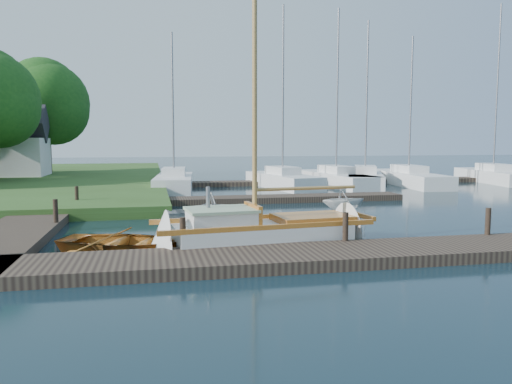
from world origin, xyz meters
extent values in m
plane|color=black|center=(0.00, 0.00, 0.00)|extent=(160.00, 160.00, 0.00)
cube|color=black|center=(0.00, -6.00, 0.15)|extent=(18.00, 2.20, 0.30)
cube|color=black|center=(-8.00, 2.00, 0.15)|extent=(2.20, 18.00, 0.30)
cube|color=black|center=(2.00, 6.50, 0.15)|extent=(14.00, 1.60, 0.30)
cube|color=black|center=(10.00, 16.00, 0.15)|extent=(30.00, 1.60, 0.30)
cylinder|color=black|center=(-3.00, -5.00, 0.70)|extent=(0.16, 0.16, 0.80)
cylinder|color=black|center=(1.50, -5.00, 0.70)|extent=(0.16, 0.16, 0.80)
cylinder|color=black|center=(6.00, -5.00, 0.70)|extent=(0.16, 0.16, 0.80)
cylinder|color=black|center=(-7.00, 0.00, 0.70)|extent=(0.16, 0.16, 0.80)
cylinder|color=black|center=(-7.00, 5.00, 0.70)|extent=(0.16, 0.16, 0.80)
cube|color=silver|center=(-0.68, -3.98, 0.23)|extent=(5.18, 2.50, 0.90)
cone|color=silver|center=(2.35, -3.66, 0.23)|extent=(1.49, 2.08, 1.96)
cone|color=silver|center=(-3.61, -4.28, 0.23)|extent=(1.20, 2.05, 1.96)
cube|color=#9B4D19|center=(-0.78, -3.04, 0.74)|extent=(6.18, 0.76, 0.14)
cube|color=#9B4D19|center=(-0.58, -4.91, 0.74)|extent=(6.18, 0.76, 0.14)
cube|color=#9B4D19|center=(2.70, -3.63, 0.74)|extent=(0.23, 1.11, 0.14)
cube|color=silver|center=(-1.87, -4.10, 0.90)|extent=(1.93, 1.58, 0.44)
cube|color=#9DB792|center=(-1.87, -4.10, 1.15)|extent=(2.04, 1.69, 0.08)
cube|color=#9B4D19|center=(-0.93, -4.00, 0.98)|extent=(0.26, 1.40, 0.60)
cylinder|color=slate|center=(-2.20, -3.83, 1.48)|extent=(0.12, 0.12, 0.60)
cube|color=#9B4D19|center=(0.91, -3.81, 0.78)|extent=(2.34, 1.72, 0.20)
cylinder|color=olive|center=(-0.88, -4.00, 4.88)|extent=(0.14, 0.14, 8.40)
cylinder|color=olive|center=(0.71, -3.83, 1.68)|extent=(3.19, 0.43, 0.10)
imported|color=#9B4D19|center=(-4.58, -3.76, 0.37)|extent=(4.31, 3.74, 0.75)
imported|color=silver|center=(-1.51, 1.61, 0.36)|extent=(3.66, 2.74, 0.72)
imported|color=silver|center=(-1.32, 1.85, 0.57)|extent=(2.26, 1.97, 1.15)
imported|color=silver|center=(4.70, 3.14, 0.55)|extent=(2.25, 2.00, 1.09)
cube|color=silver|center=(-2.38, 13.88, 0.45)|extent=(2.88, 7.75, 0.90)
cube|color=silver|center=(-2.38, 13.88, 1.15)|extent=(1.64, 2.77, 0.50)
cylinder|color=slate|center=(-2.38, 13.88, 5.32)|extent=(0.12, 0.12, 8.83)
cube|color=silver|center=(4.71, 13.88, 0.45)|extent=(3.56, 8.09, 0.90)
cube|color=silver|center=(4.71, 13.88, 1.15)|extent=(1.87, 2.94, 0.50)
cylinder|color=slate|center=(4.71, 13.88, 6.33)|extent=(0.12, 0.12, 10.86)
cube|color=silver|center=(8.59, 14.23, 0.45)|extent=(2.92, 9.30, 0.90)
cube|color=silver|center=(8.59, 14.23, 1.15)|extent=(1.65, 3.31, 0.50)
cylinder|color=slate|center=(8.59, 14.23, 6.37)|extent=(0.12, 0.12, 10.93)
cube|color=silver|center=(10.49, 13.73, 0.45)|extent=(5.13, 8.21, 0.90)
cube|color=silver|center=(10.49, 13.73, 1.15)|extent=(2.38, 3.12, 0.50)
cylinder|color=slate|center=(10.49, 13.73, 5.96)|extent=(0.12, 0.12, 10.12)
cube|color=silver|center=(13.82, 13.89, 0.45)|extent=(2.99, 9.54, 0.90)
cube|color=silver|center=(13.82, 13.89, 1.15)|extent=(1.67, 3.39, 0.50)
cylinder|color=slate|center=(13.82, 13.89, 5.53)|extent=(0.12, 0.12, 9.27)
cube|color=silver|center=(21.13, 14.67, 0.45)|extent=(3.59, 8.70, 0.90)
cube|color=silver|center=(21.13, 14.67, 1.15)|extent=(1.88, 3.15, 0.50)
cylinder|color=slate|center=(21.13, 14.67, 6.91)|extent=(0.12, 0.12, 12.02)
cube|color=silver|center=(-14.00, 22.00, 1.90)|extent=(5.00, 4.00, 2.80)
cube|color=#2A292F|center=(-14.00, 22.00, 4.34)|extent=(5.25, 2.88, 2.88)
cylinder|color=#332114|center=(-12.00, 26.00, 2.34)|extent=(0.36, 0.36, 3.67)
sphere|color=#174515|center=(-12.00, 26.00, 6.11)|extent=(6.73, 6.73, 6.73)
sphere|color=#174515|center=(-11.50, 25.70, 5.60)|extent=(5.71, 5.71, 5.71)
sphere|color=#174515|center=(-12.40, 26.40, 6.82)|extent=(6.12, 6.12, 6.12)
camera|label=1|loc=(-3.76, -17.91, 3.08)|focal=35.00mm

